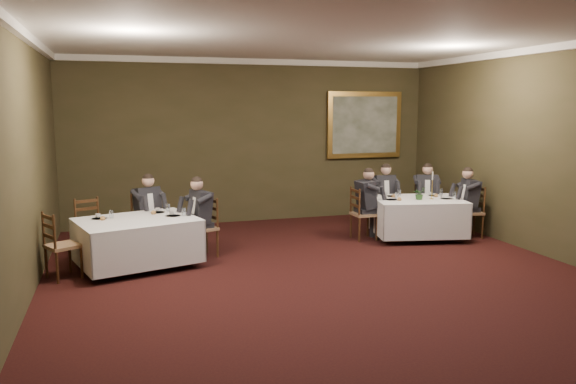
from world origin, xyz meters
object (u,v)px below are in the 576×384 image
diner_main_backright (426,204)px  diner_sec_backright (147,222)px  diner_sec_endright (202,227)px  painting (364,125)px  chair_main_endleft (363,224)px  diner_main_endleft (364,213)px  chair_sec_endright (203,240)px  chair_sec_endleft (63,259)px  chair_main_backleft (383,215)px  chair_sec_backright (148,234)px  table_second (137,239)px  candlestick (432,189)px  table_main (417,215)px  diner_main_endright (470,211)px  centerpiece (419,193)px  diner_main_backleft (383,204)px  chair_sec_backleft (92,241)px  chair_main_backright (425,215)px  chair_main_endright (470,222)px

diner_main_backright → diner_sec_backright: (-5.60, -0.19, 0.00)m
diner_sec_endright → painting: size_ratio=0.75×
chair_main_endleft → diner_main_endleft: bearing=90.0°
chair_sec_endright → chair_sec_endleft: 2.23m
chair_main_backleft → chair_sec_backright: 4.75m
table_second → candlestick: (5.43, 0.33, 0.51)m
candlestick → diner_main_backright: bearing=65.6°
table_main → chair_main_backleft: 0.98m
diner_main_endright → centerpiece: 1.12m
diner_main_endleft → chair_sec_backright: 4.00m
diner_main_backleft → chair_sec_backleft: (-5.64, -0.62, -0.23)m
diner_sec_backright → painting: 5.58m
table_main → centerpiece: (-0.03, -0.09, 0.44)m
chair_main_endleft → chair_sec_backright: same height
table_main → chair_main_backright: 0.98m
diner_sec_endright → candlestick: diner_sec_endright is taller
diner_main_endright → diner_sec_backright: bearing=94.2°
diner_main_endright → chair_sec_backleft: 6.94m
chair_main_endleft → diner_main_endleft: size_ratio=0.74×
painting → chair_main_backright: bearing=-70.6°
diner_sec_endright → chair_sec_endleft: diner_sec_endright is taller
diner_main_endleft → diner_main_endright: bearing=77.0°
chair_sec_backleft → chair_sec_backright: same height
table_main → chair_sec_backright: chair_sec_backright is taller
diner_main_endleft → painting: bearing=154.8°
diner_main_endright → diner_main_backright: bearing=34.6°
table_main → diner_sec_endright: 4.14m
chair_main_backright → chair_main_endleft: same height
diner_main_backright → centerpiece: bearing=73.9°
chair_main_endright → diner_main_endright: bearing=90.0°
chair_main_backleft → chair_sec_backleft: (-5.64, -0.63, 0.00)m
candlestick → diner_sec_endright: bearing=-179.6°
table_second → diner_main_endleft: bearing=9.0°
chair_sec_backright → centerpiece: centerpiece is taller
diner_main_backleft → diner_main_endleft: (-0.76, -0.70, 0.00)m
chair_sec_endright → chair_main_endleft: bearing=-102.8°
diner_main_backright → chair_sec_backright: (-5.60, -0.18, -0.23)m
table_main → diner_main_backright: size_ratio=1.40×
chair_main_endleft → chair_sec_endleft: same height
diner_main_backleft → chair_main_endleft: diner_main_backleft is taller
diner_sec_backright → painting: (4.99, 1.94, 1.57)m
chair_main_backleft → diner_main_backleft: diner_main_backleft is taller
painting → chair_sec_backright: bearing=-158.9°
chair_main_backright → diner_main_backright: (-0.00, -0.01, 0.23)m
chair_main_backright → diner_main_backright: 0.23m
chair_sec_backleft → chair_sec_backright: 0.95m
painting → table_second: bearing=-150.6°
chair_sec_backleft → chair_sec_endright: size_ratio=1.00×
chair_main_backright → chair_sec_backright: (-5.61, -0.19, 0.00)m
diner_main_endright → chair_sec_endleft: (-7.29, -0.54, -0.23)m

